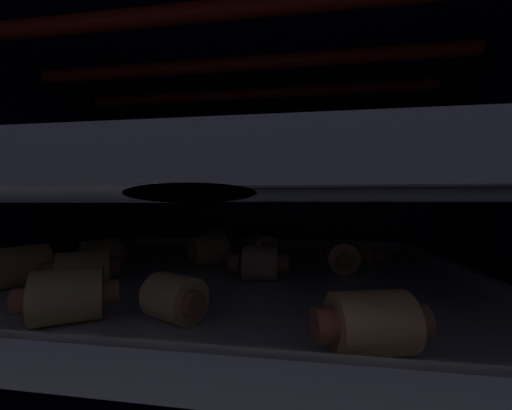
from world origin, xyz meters
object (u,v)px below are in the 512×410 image
Objects in this scene: baking_tray_lower at (240,278)px; pig_in_blanket_lower_3 at (261,263)px; heating_element at (240,64)px; pig_in_blanket_upper_5 at (51,172)px; pig_in_blanket_lower_8 at (68,296)px; baking_tray_upper at (240,188)px; pig_in_blanket_lower_7 at (357,252)px; pig_in_blanket_lower_1 at (261,248)px; pig_in_blanket_lower_6 at (175,298)px; pig_in_blanket_lower_9 at (210,250)px; pig_in_blanket_upper_3 at (408,175)px; pig_in_blanket_lower_5 at (370,323)px; oven_rack_lower at (240,287)px; pig_in_blanket_upper_2 at (180,177)px; pig_in_blanket_upper_4 at (263,178)px; pig_in_blanket_lower_0 at (101,255)px; pig_in_blanket_upper_6 at (218,178)px; pig_in_blanket_upper_0 at (110,171)px; oven_rack_upper at (240,197)px; pig_in_blanket_upper_1 at (149,181)px; pig_in_blanket_lower_11 at (83,269)px; pig_in_blanket_lower_2 at (217,238)px; pig_in_blanket_lower_4 at (342,257)px; pig_in_blanket_lower_10 at (18,266)px.

baking_tray_lower is 8.25× the size of pig_in_blanket_lower_3.
heating_element is 8.54× the size of pig_in_blanket_upper_5.
pig_in_blanket_lower_8 is 17.10cm from baking_tray_upper.
baking_tray_lower is 7.72× the size of pig_in_blanket_lower_7.
pig_in_blanket_lower_1 is at bearing 78.94° from heating_element.
pig_in_blanket_lower_6 is 16.21cm from pig_in_blanket_lower_9.
pig_in_blanket_lower_6 is 0.99× the size of pig_in_blanket_lower_9.
pig_in_blanket_upper_3 reaches higher than pig_in_blanket_lower_8.
oven_rack_lower is at bearing 122.01° from pig_in_blanket_lower_5.
pig_in_blanket_upper_4 is at bearing -10.10° from pig_in_blanket_upper_2.
pig_in_blanket_upper_6 is (9.97, 9.60, 8.55)cm from pig_in_blanket_lower_0.
pig_in_blanket_upper_0 is at bearing -162.40° from heating_element.
baking_tray_lower is 14.57cm from pig_in_blanket_upper_6.
oven_rack_upper is at bearing 17.60° from pig_in_blanket_upper_0.
heating_element is 8.38× the size of pig_in_blanket_lower_6.
oven_rack_lower is 9.40× the size of pig_in_blanket_lower_7.
pig_in_blanket_upper_2 is (-19.09, 23.36, 8.71)cm from pig_in_blanket_lower_5.
pig_in_blanket_lower_8 is at bearing -143.85° from pig_in_blanket_upper_3.
pig_in_blanket_upper_5 is (-3.10, -2.90, 8.33)cm from pig_in_blanket_lower_0.
oven_rack_lower is 9.86× the size of pig_in_blanket_upper_6.
pig_in_blanket_upper_5 reaches higher than pig_in_blanket_upper_1.
pig_in_blanket_lower_11 is (-12.06, -6.63, -19.16)cm from heating_element.
oven_rack_upper is 13.09cm from pig_in_blanket_upper_2.
oven_rack_upper is at bearing -90.00° from baking_tray_lower.
pig_in_blanket_lower_2 is (-6.58, 14.99, 2.94)cm from oven_rack_lower.
pig_in_blanket_upper_2 is at bearing 138.55° from pig_in_blanket_lower_3.
baking_tray_lower is 8.19× the size of pig_in_blanket_lower_6.
pig_in_blanket_lower_5 is at bearing -92.51° from pig_in_blanket_lower_4.
baking_tray_upper is at bearing 2.98° from pig_in_blanket_lower_0.
oven_rack_upper is at bearing -62.22° from pig_in_blanket_upper_6.
pig_in_blanket_upper_4 is (5.56, 2.93, 8.21)cm from pig_in_blanket_lower_9.
pig_in_blanket_lower_3 is 7.69cm from baking_tray_upper.
pig_in_blanket_upper_5 reaches higher than oven_rack_upper.
pig_in_blanket_upper_4 is (13.49, 13.00, 8.35)cm from pig_in_blanket_lower_11.
pig_in_blanket_lower_9 is at bearing 140.20° from baking_tray_lower.
oven_rack_lower is at bearing 83.61° from pig_in_blanket_lower_6.
pig_in_blanket_upper_2 is (7.75, 15.85, 8.51)cm from pig_in_blanket_lower_10.
pig_in_blanket_lower_8 is 1.16× the size of pig_in_blanket_upper_3.
pig_in_blanket_lower_3 is 18.33cm from pig_in_blanket_upper_2.
pig_in_blanket_lower_6 is (-1.41, -12.54, -19.24)cm from heating_element.
pig_in_blanket_lower_5 is (-0.75, -17.18, -0.02)cm from pig_in_blanket_lower_4.
pig_in_blanket_lower_9 is at bearing 140.20° from heating_element.
pig_in_blanket_lower_10 is (-17.46, -7.49, -18.94)cm from heating_element.
pig_in_blanket_upper_1 is at bearing 91.47° from pig_in_blanket_lower_0.
pig_in_blanket_lower_3 is 15.76cm from pig_in_blanket_upper_6.
pig_in_blanket_lower_3 and pig_in_blanket_lower_4 have the same top height.
pig_in_blanket_lower_7 is at bearing 19.34° from pig_in_blanket_upper_5.
pig_in_blanket_lower_10 reaches higher than baking_tray_lower.
pig_in_blanket_upper_2 is at bearing 95.58° from pig_in_blanket_lower_8.
heating_element is 12.18cm from baking_tray_upper.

